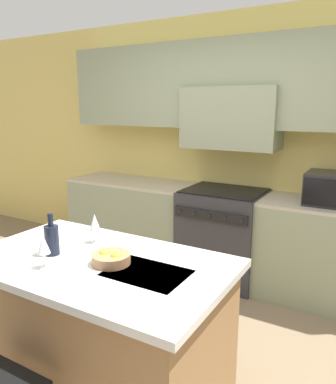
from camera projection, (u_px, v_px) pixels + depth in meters
name	position (u px, v px, depth m)	size (l,w,h in m)	color
ground_plane	(122.00, 377.00, 2.50)	(10.00, 10.00, 0.00)	#7A664C
back_cabinetry	(236.00, 122.00, 3.83)	(10.00, 0.46, 2.70)	#DBC166
back_counter	(223.00, 235.00, 3.88)	(3.76, 0.62, 0.92)	gray
range_stove	(222.00, 234.00, 3.86)	(0.80, 0.70, 0.95)	#2D2D33
microwave	(336.00, 189.00, 3.24)	(0.51, 0.40, 0.28)	black
kitchen_island	(100.00, 327.00, 2.29)	(1.57, 0.93, 0.89)	olive
wine_bottle	(52.00, 239.00, 2.25)	(0.09, 0.09, 0.26)	black
wine_glass_near	(43.00, 245.00, 2.06)	(0.07, 0.07, 0.19)	white
wine_glass_far	(95.00, 223.00, 2.44)	(0.07, 0.07, 0.19)	white
fruit_bowl	(111.00, 258.00, 2.13)	(0.22, 0.22, 0.09)	#996B47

